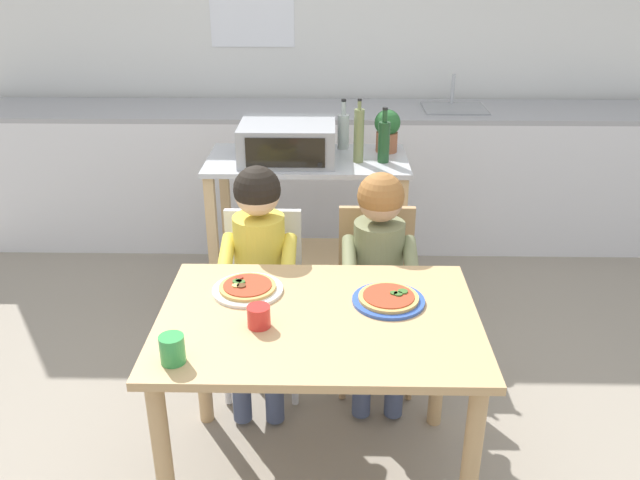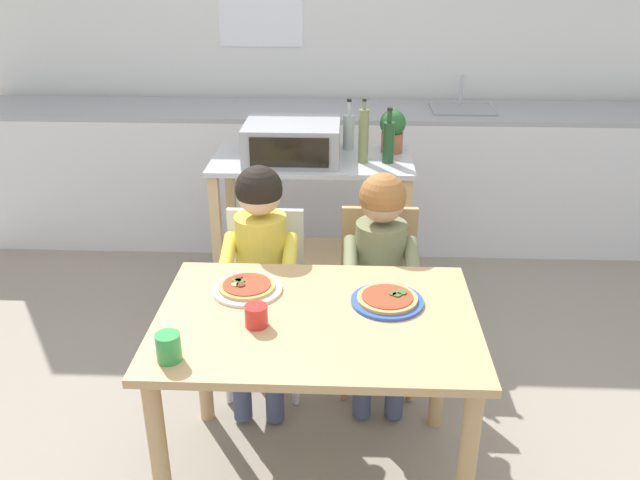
{
  "view_description": "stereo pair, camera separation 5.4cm",
  "coord_description": "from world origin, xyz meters",
  "px_view_note": "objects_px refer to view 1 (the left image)",
  "views": [
    {
      "loc": [
        0.04,
        -1.94,
        1.9
      ],
      "look_at": [
        0.0,
        0.3,
        0.88
      ],
      "focal_mm": 36.81,
      "sensor_mm": 36.0,
      "label": 1
    },
    {
      "loc": [
        0.1,
        -1.94,
        1.9
      ],
      "look_at": [
        0.0,
        0.3,
        0.88
      ],
      "focal_mm": 36.81,
      "sensor_mm": 36.0,
      "label": 2
    }
  ],
  "objects_px": {
    "dining_chair_left": "(263,288)",
    "potted_herb_plant": "(387,129)",
    "dining_table": "(318,344)",
    "pizza_plate_blue_rimmed": "(389,299)",
    "drinking_cup_green": "(172,349)",
    "bottle_slim_sauce": "(384,141)",
    "kitchen_island_cart": "(308,212)",
    "dining_chair_right": "(376,284)",
    "child_in_olive_shirt": "(379,259)",
    "pizza_plate_white": "(247,288)",
    "toaster_oven": "(288,141)",
    "bottle_squat_spirits": "(359,135)",
    "bottle_dark_olive_oil": "(343,130)",
    "drinking_cup_red": "(259,316)",
    "child_in_yellow_shirt": "(258,259)"
  },
  "relations": [
    {
      "from": "toaster_oven",
      "to": "pizza_plate_white",
      "type": "xyz_separation_m",
      "value": [
        -0.08,
        -1.12,
        -0.24
      ]
    },
    {
      "from": "dining_table",
      "to": "pizza_plate_blue_rimmed",
      "type": "distance_m",
      "value": 0.3
    },
    {
      "from": "dining_chair_left",
      "to": "toaster_oven",
      "type": "bearing_deg",
      "value": 82.72
    },
    {
      "from": "pizza_plate_blue_rimmed",
      "to": "potted_herb_plant",
      "type": "bearing_deg",
      "value": 86.43
    },
    {
      "from": "toaster_oven",
      "to": "dining_table",
      "type": "bearing_deg",
      "value": -81.93
    },
    {
      "from": "dining_chair_right",
      "to": "child_in_olive_shirt",
      "type": "height_order",
      "value": "child_in_olive_shirt"
    },
    {
      "from": "dining_chair_left",
      "to": "potted_herb_plant",
      "type": "bearing_deg",
      "value": 53.01
    },
    {
      "from": "kitchen_island_cart",
      "to": "pizza_plate_blue_rimmed",
      "type": "xyz_separation_m",
      "value": [
        0.33,
        -1.21,
        0.16
      ]
    },
    {
      "from": "bottle_squat_spirits",
      "to": "drinking_cup_red",
      "type": "height_order",
      "value": "bottle_squat_spirits"
    },
    {
      "from": "bottle_slim_sauce",
      "to": "kitchen_island_cart",
      "type": "bearing_deg",
      "value": 172.12
    },
    {
      "from": "bottle_squat_spirits",
      "to": "pizza_plate_white",
      "type": "xyz_separation_m",
      "value": [
        -0.44,
        -1.08,
        -0.28
      ]
    },
    {
      "from": "bottle_squat_spirits",
      "to": "dining_chair_right",
      "type": "distance_m",
      "value": 0.78
    },
    {
      "from": "bottle_squat_spirits",
      "to": "bottle_dark_olive_oil",
      "type": "height_order",
      "value": "bottle_squat_spirits"
    },
    {
      "from": "pizza_plate_white",
      "to": "pizza_plate_blue_rimmed",
      "type": "bearing_deg",
      "value": -7.65
    },
    {
      "from": "bottle_squat_spirits",
      "to": "bottle_slim_sauce",
      "type": "distance_m",
      "value": 0.13
    },
    {
      "from": "dining_chair_left",
      "to": "drinking_cup_red",
      "type": "height_order",
      "value": "dining_chair_left"
    },
    {
      "from": "kitchen_island_cart",
      "to": "toaster_oven",
      "type": "relative_size",
      "value": 2.16
    },
    {
      "from": "kitchen_island_cart",
      "to": "drinking_cup_green",
      "type": "bearing_deg",
      "value": -102.58
    },
    {
      "from": "bottle_slim_sauce",
      "to": "pizza_plate_white",
      "type": "bearing_deg",
      "value": -117.57
    },
    {
      "from": "drinking_cup_red",
      "to": "bottle_dark_olive_oil",
      "type": "bearing_deg",
      "value": 79.13
    },
    {
      "from": "bottle_slim_sauce",
      "to": "pizza_plate_white",
      "type": "relative_size",
      "value": 1.07
    },
    {
      "from": "pizza_plate_blue_rimmed",
      "to": "bottle_slim_sauce",
      "type": "bearing_deg",
      "value": 87.33
    },
    {
      "from": "dining_table",
      "to": "kitchen_island_cart",
      "type": "bearing_deg",
      "value": 93.71
    },
    {
      "from": "bottle_dark_olive_oil",
      "to": "potted_herb_plant",
      "type": "distance_m",
      "value": 0.24
    },
    {
      "from": "bottle_squat_spirits",
      "to": "potted_herb_plant",
      "type": "xyz_separation_m",
      "value": [
        0.16,
        0.18,
        -0.02
      ]
    },
    {
      "from": "kitchen_island_cart",
      "to": "bottle_dark_olive_oil",
      "type": "xyz_separation_m",
      "value": [
        0.19,
        0.18,
        0.4
      ]
    },
    {
      "from": "dining_table",
      "to": "child_in_yellow_shirt",
      "type": "distance_m",
      "value": 0.59
    },
    {
      "from": "dining_table",
      "to": "pizza_plate_blue_rimmed",
      "type": "bearing_deg",
      "value": 21.79
    },
    {
      "from": "potted_herb_plant",
      "to": "child_in_yellow_shirt",
      "type": "xyz_separation_m",
      "value": [
        -0.6,
        -0.91,
        -0.32
      ]
    },
    {
      "from": "child_in_yellow_shirt",
      "to": "drinking_cup_green",
      "type": "xyz_separation_m",
      "value": [
        -0.17,
        -0.81,
        0.09
      ]
    },
    {
      "from": "dining_chair_right",
      "to": "kitchen_island_cart",
      "type": "bearing_deg",
      "value": 118.26
    },
    {
      "from": "drinking_cup_red",
      "to": "dining_table",
      "type": "bearing_deg",
      "value": 19.53
    },
    {
      "from": "dining_chair_right",
      "to": "dining_chair_left",
      "type": "bearing_deg",
      "value": -175.09
    },
    {
      "from": "toaster_oven",
      "to": "drinking_cup_red",
      "type": "distance_m",
      "value": 1.37
    },
    {
      "from": "pizza_plate_blue_rimmed",
      "to": "drinking_cup_green",
      "type": "relative_size",
      "value": 2.85
    },
    {
      "from": "toaster_oven",
      "to": "bottle_squat_spirits",
      "type": "bearing_deg",
      "value": -4.99
    },
    {
      "from": "toaster_oven",
      "to": "bottle_dark_olive_oil",
      "type": "height_order",
      "value": "bottle_dark_olive_oil"
    },
    {
      "from": "bottle_squat_spirits",
      "to": "dining_table",
      "type": "distance_m",
      "value": 1.33
    },
    {
      "from": "dining_chair_left",
      "to": "drinking_cup_green",
      "type": "xyz_separation_m",
      "value": [
        -0.17,
        -0.92,
        0.29
      ]
    },
    {
      "from": "drinking_cup_green",
      "to": "bottle_slim_sauce",
      "type": "bearing_deg",
      "value": 64.2
    },
    {
      "from": "bottle_dark_olive_oil",
      "to": "child_in_yellow_shirt",
      "type": "bearing_deg",
      "value": -110.84
    },
    {
      "from": "toaster_oven",
      "to": "dining_chair_left",
      "type": "xyz_separation_m",
      "value": [
        -0.08,
        -0.64,
        -0.5
      ]
    },
    {
      "from": "bottle_dark_olive_oil",
      "to": "child_in_olive_shirt",
      "type": "distance_m",
      "value": 0.98
    },
    {
      "from": "dining_chair_right",
      "to": "drinking_cup_green",
      "type": "relative_size",
      "value": 8.91
    },
    {
      "from": "dining_chair_left",
      "to": "dining_chair_right",
      "type": "height_order",
      "value": "same"
    },
    {
      "from": "drinking_cup_green",
      "to": "toaster_oven",
      "type": "bearing_deg",
      "value": 80.67
    },
    {
      "from": "pizza_plate_white",
      "to": "dining_table",
      "type": "bearing_deg",
      "value": -32.48
    },
    {
      "from": "potted_herb_plant",
      "to": "dining_table",
      "type": "bearing_deg",
      "value": -103.02
    },
    {
      "from": "kitchen_island_cart",
      "to": "drinking_cup_green",
      "type": "xyz_separation_m",
      "value": [
        -0.35,
        -1.59,
        0.19
      ]
    },
    {
      "from": "potted_herb_plant",
      "to": "pizza_plate_blue_rimmed",
      "type": "relative_size",
      "value": 0.86
    }
  ]
}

